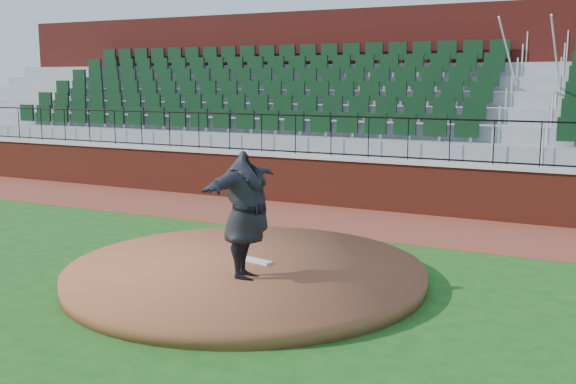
# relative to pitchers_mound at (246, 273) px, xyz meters

# --- Properties ---
(ground) EXTENTS (90.00, 90.00, 0.00)m
(ground) POSITION_rel_pitchers_mound_xyz_m (0.20, -0.37, -0.12)
(ground) COLOR #1A4E16
(ground) RESTS_ON ground
(warning_track) EXTENTS (34.00, 3.20, 0.01)m
(warning_track) POSITION_rel_pitchers_mound_xyz_m (0.20, 5.03, -0.12)
(warning_track) COLOR brown
(warning_track) RESTS_ON ground
(field_wall) EXTENTS (34.00, 0.35, 1.20)m
(field_wall) POSITION_rel_pitchers_mound_xyz_m (0.20, 6.63, 0.47)
(field_wall) COLOR maroon
(field_wall) RESTS_ON ground
(wall_cap) EXTENTS (34.00, 0.45, 0.10)m
(wall_cap) POSITION_rel_pitchers_mound_xyz_m (0.20, 6.63, 1.12)
(wall_cap) COLOR #B7B7B7
(wall_cap) RESTS_ON field_wall
(wall_railing) EXTENTS (34.00, 0.05, 1.00)m
(wall_railing) POSITION_rel_pitchers_mound_xyz_m (0.20, 6.63, 1.67)
(wall_railing) COLOR black
(wall_railing) RESTS_ON wall_cap
(seating_stands) EXTENTS (34.00, 5.10, 4.60)m
(seating_stands) POSITION_rel_pitchers_mound_xyz_m (0.20, 9.36, 2.18)
(seating_stands) COLOR gray
(seating_stands) RESTS_ON ground
(concourse_wall) EXTENTS (34.00, 0.50, 5.50)m
(concourse_wall) POSITION_rel_pitchers_mound_xyz_m (0.20, 12.16, 2.62)
(concourse_wall) COLOR maroon
(concourse_wall) RESTS_ON ground
(pitchers_mound) EXTENTS (5.79, 5.79, 0.25)m
(pitchers_mound) POSITION_rel_pitchers_mound_xyz_m (0.00, 0.00, 0.00)
(pitchers_mound) COLOR brown
(pitchers_mound) RESTS_ON ground
(pitching_rubber) EXTENTS (0.66, 0.29, 0.04)m
(pitching_rubber) POSITION_rel_pitchers_mound_xyz_m (0.02, 0.26, 0.15)
(pitching_rubber) COLOR silver
(pitching_rubber) RESTS_ON pitchers_mound
(pitcher) EXTENTS (0.97, 2.45, 1.94)m
(pitcher) POSITION_rel_pitchers_mound_xyz_m (0.36, -0.59, 1.09)
(pitcher) COLOR black
(pitcher) RESTS_ON pitchers_mound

